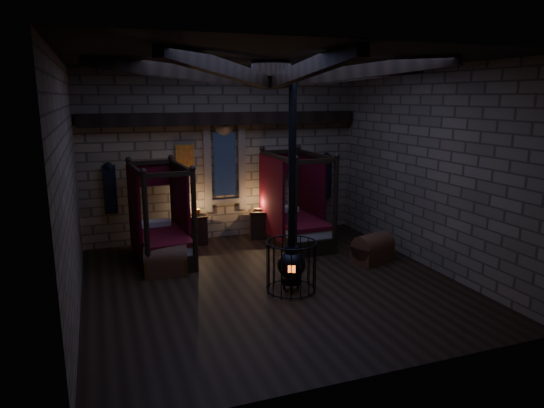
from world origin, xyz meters
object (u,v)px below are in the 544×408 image
object	(u,v)px
bed_left	(161,237)
bed_right	(295,222)
trunk_right	(373,249)
trunk_left	(166,261)
stove	(291,260)

from	to	relation	value
bed_left	bed_right	bearing A→B (deg)	-1.56
bed_right	trunk_right	distance (m)	2.17
bed_left	trunk_left	bearing A→B (deg)	-97.23
bed_left	bed_right	xyz separation A→B (m)	(3.28, 0.16, 0.03)
bed_left	stove	xyz separation A→B (m)	(2.04, -2.63, 0.07)
bed_right	trunk_left	size ratio (longest dim) A/B	2.43
bed_right	stove	size ratio (longest dim) A/B	0.55
bed_right	trunk_left	bearing A→B (deg)	-163.52
trunk_right	stove	xyz separation A→B (m)	(-2.34, -0.93, 0.31)
bed_left	stove	bearing A→B (deg)	-56.45
bed_right	trunk_left	world-z (taller)	bed_right
bed_right	trunk_right	size ratio (longest dim) A/B	2.23
bed_left	trunk_right	world-z (taller)	bed_left
bed_left	stove	size ratio (longest dim) A/B	0.53
bed_left	trunk_right	size ratio (longest dim) A/B	2.13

